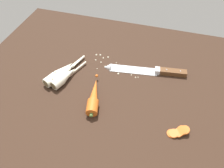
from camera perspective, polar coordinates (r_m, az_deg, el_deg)
The scene contains 8 objects.
ground_plane at distance 86.20cm, azimuth 0.37°, elevation -0.59°, with size 120.00×90.00×4.00cm, color #332116.
chefs_knife at distance 89.89cm, azimuth 8.54°, elevation 3.78°, with size 34.84×8.11×4.18cm.
whole_carrot at distance 77.69cm, azimuth -4.98°, elevation -3.53°, with size 7.62×19.76×4.20cm.
parsnip_front at distance 88.29cm, azimuth -14.18°, elevation 2.80°, with size 10.17×21.51×4.00cm.
parsnip_mid_left at distance 88.20cm, azimuth -12.80°, elevation 3.09°, with size 7.60×19.39×4.00cm.
parsnip_mid_right at distance 86.27cm, azimuth -12.82°, elevation 1.81°, with size 8.85×18.25×4.00cm.
carrot_slice_stack at distance 74.05cm, azimuth 17.62°, elevation -12.36°, with size 7.16×4.94×2.95cm.
mince_crumbs at distance 92.22cm, azimuth 0.02°, elevation 5.58°, with size 21.97×10.18×0.89cm.
Camera 1 is at (15.32, -54.47, 63.02)cm, focal length 33.53 mm.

